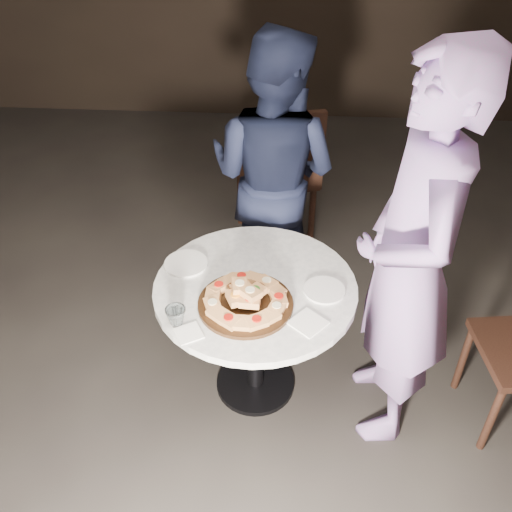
{
  "coord_description": "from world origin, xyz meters",
  "views": [
    {
      "loc": [
        0.17,
        -1.84,
        2.4
      ],
      "look_at": [
        0.04,
        0.16,
        0.83
      ],
      "focal_mm": 40.0,
      "sensor_mm": 36.0,
      "label": 1
    }
  ],
  "objects_px": {
    "table": "(255,306)",
    "focaccia_pile": "(245,298)",
    "serving_board": "(246,304)",
    "water_glass": "(176,316)",
    "diner_teal": "(408,265)",
    "chair_far": "(279,170)",
    "diner_navy": "(273,175)"
  },
  "relations": [
    {
      "from": "serving_board",
      "to": "focaccia_pile",
      "type": "bearing_deg",
      "value": 93.44
    },
    {
      "from": "table",
      "to": "diner_teal",
      "type": "distance_m",
      "value": 0.74
    },
    {
      "from": "focaccia_pile",
      "to": "diner_navy",
      "type": "distance_m",
      "value": 0.95
    },
    {
      "from": "diner_teal",
      "to": "table",
      "type": "bearing_deg",
      "value": -101.89
    },
    {
      "from": "chair_far",
      "to": "table",
      "type": "bearing_deg",
      "value": 72.64
    },
    {
      "from": "diner_teal",
      "to": "serving_board",
      "type": "bearing_deg",
      "value": -89.77
    },
    {
      "from": "focaccia_pile",
      "to": "table",
      "type": "bearing_deg",
      "value": 76.15
    },
    {
      "from": "serving_board",
      "to": "water_glass",
      "type": "height_order",
      "value": "water_glass"
    },
    {
      "from": "focaccia_pile",
      "to": "chair_far",
      "type": "bearing_deg",
      "value": 85.65
    },
    {
      "from": "table",
      "to": "serving_board",
      "type": "relative_size",
      "value": 2.31
    },
    {
      "from": "diner_navy",
      "to": "diner_teal",
      "type": "xyz_separation_m",
      "value": [
        0.59,
        -0.91,
        0.12
      ]
    },
    {
      "from": "table",
      "to": "diner_navy",
      "type": "xyz_separation_m",
      "value": [
        0.04,
        0.81,
        0.24
      ]
    },
    {
      "from": "table",
      "to": "water_glass",
      "type": "distance_m",
      "value": 0.44
    },
    {
      "from": "water_glass",
      "to": "diner_navy",
      "type": "height_order",
      "value": "diner_navy"
    },
    {
      "from": "diner_navy",
      "to": "serving_board",
      "type": "bearing_deg",
      "value": 110.19
    },
    {
      "from": "focaccia_pile",
      "to": "chair_far",
      "type": "relative_size",
      "value": 0.36
    },
    {
      "from": "chair_far",
      "to": "focaccia_pile",
      "type": "bearing_deg",
      "value": 71.57
    },
    {
      "from": "focaccia_pile",
      "to": "water_glass",
      "type": "xyz_separation_m",
      "value": [
        -0.28,
        -0.12,
        -0.01
      ]
    },
    {
      "from": "diner_navy",
      "to": "table",
      "type": "bearing_deg",
      "value": 111.77
    },
    {
      "from": "table",
      "to": "chair_far",
      "type": "height_order",
      "value": "chair_far"
    },
    {
      "from": "serving_board",
      "to": "chair_far",
      "type": "xyz_separation_m",
      "value": [
        0.1,
        1.38,
        -0.11
      ]
    },
    {
      "from": "table",
      "to": "focaccia_pile",
      "type": "xyz_separation_m",
      "value": [
        -0.03,
        -0.14,
        0.18
      ]
    },
    {
      "from": "serving_board",
      "to": "focaccia_pile",
      "type": "distance_m",
      "value": 0.04
    },
    {
      "from": "serving_board",
      "to": "diner_navy",
      "type": "relative_size",
      "value": 0.26
    },
    {
      "from": "serving_board",
      "to": "diner_navy",
      "type": "bearing_deg",
      "value": 85.24
    },
    {
      "from": "table",
      "to": "focaccia_pile",
      "type": "bearing_deg",
      "value": -103.85
    },
    {
      "from": "diner_navy",
      "to": "diner_teal",
      "type": "distance_m",
      "value": 1.09
    },
    {
      "from": "table",
      "to": "diner_navy",
      "type": "height_order",
      "value": "diner_navy"
    },
    {
      "from": "serving_board",
      "to": "water_glass",
      "type": "xyz_separation_m",
      "value": [
        -0.28,
        -0.12,
        0.03
      ]
    },
    {
      "from": "table",
      "to": "water_glass",
      "type": "relative_size",
      "value": 11.02
    },
    {
      "from": "diner_navy",
      "to": "diner_teal",
      "type": "relative_size",
      "value": 0.87
    },
    {
      "from": "diner_navy",
      "to": "chair_far",
      "type": "bearing_deg",
      "value": -68.5
    }
  ]
}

